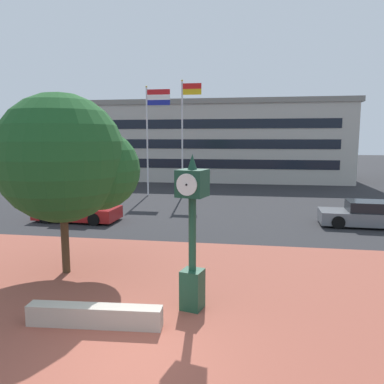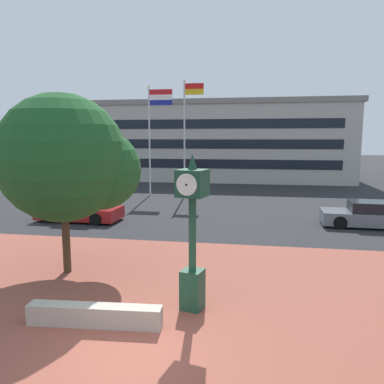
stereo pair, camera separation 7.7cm
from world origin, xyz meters
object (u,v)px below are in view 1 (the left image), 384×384
Objects in this scene: civic_building at (201,141)px; car_street_mid at (78,210)px; flagpole_secondary at (184,130)px; flagpole_primary at (151,129)px; street_clock at (192,232)px; plaza_tree at (70,161)px; car_street_near at (364,215)px.

car_street_mid is at bearing -97.79° from civic_building.
flagpole_secondary is at bearing -20.98° from car_street_mid.
flagpole_primary is 2.59m from flagpole_secondary.
street_clock is at bearing -71.81° from flagpole_primary.
plaza_tree is 16.92m from flagpole_primary.
street_clock is 0.48× the size of flagpole_primary.
car_street_near is at bearing 36.40° from plaza_tree.
civic_building reaches higher than car_street_mid.
street_clock is at bearing -82.66° from civic_building.
flagpole_primary is at bearing 180.00° from flagpole_secondary.
civic_building is at bearing -5.63° from car_street_mid.
street_clock is 12.76m from car_street_near.
car_street_mid is 0.52× the size of flagpole_secondary.
car_street_mid is at bearing 114.74° from plaza_tree.
car_street_mid is at bearing 97.17° from car_street_near.
plaza_tree reaches higher than car_street_mid.
flagpole_primary reaches higher than car_street_mid.
plaza_tree is at bearing 167.79° from street_clock.
flagpole_secondary reaches higher than civic_building.
plaza_tree is 0.67× the size of flagpole_secondary.
flagpole_secondary reaches higher than car_street_near.
car_street_near is 26.10m from civic_building.
flagpole_primary is (1.46, 9.47, 4.54)m from car_street_mid.
plaza_tree is 1.38× the size of car_street_near.
civic_building reaches higher than plaza_tree.
car_street_near is (11.38, 8.39, -3.11)m from plaza_tree.
flagpole_primary reaches higher than civic_building.
flagpole_primary is (-1.89, 16.76, 1.44)m from plaza_tree.
civic_building is at bearing 90.06° from plaza_tree.
civic_building is at bearing 82.85° from flagpole_primary.
flagpole_primary reaches higher than plaza_tree.
plaza_tree is 0.18× the size of civic_building.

